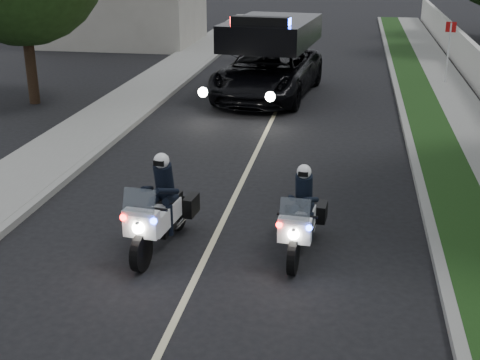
# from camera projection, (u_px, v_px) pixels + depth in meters

# --- Properties ---
(ground) EXTENTS (120.00, 120.00, 0.00)m
(ground) POSITION_uv_depth(u_px,v_px,m) (171.00, 328.00, 9.42)
(ground) COLOR black
(ground) RESTS_ON ground
(curb_right) EXTENTS (0.20, 60.00, 0.15)m
(curb_right) POSITION_uv_depth(u_px,v_px,m) (409.00, 140.00, 17.94)
(curb_right) COLOR gray
(curb_right) RESTS_ON ground
(grass_verge) EXTENTS (1.20, 60.00, 0.16)m
(grass_verge) POSITION_uv_depth(u_px,v_px,m) (435.00, 141.00, 17.83)
(grass_verge) COLOR #193814
(grass_verge) RESTS_ON ground
(curb_left) EXTENTS (0.20, 60.00, 0.15)m
(curb_left) POSITION_uv_depth(u_px,v_px,m) (130.00, 126.00, 19.27)
(curb_left) COLOR gray
(curb_left) RESTS_ON ground
(sidewalk_left) EXTENTS (2.00, 60.00, 0.16)m
(sidewalk_left) POSITION_uv_depth(u_px,v_px,m) (95.00, 125.00, 19.44)
(sidewalk_left) COLOR gray
(sidewalk_left) RESTS_ON ground
(lane_marking) EXTENTS (0.12, 50.00, 0.01)m
(lane_marking) POSITION_uv_depth(u_px,v_px,m) (264.00, 135.00, 18.63)
(lane_marking) COLOR #BFB78C
(lane_marking) RESTS_ON ground
(police_moto_left) EXTENTS (0.96, 2.19, 1.80)m
(police_moto_left) POSITION_uv_depth(u_px,v_px,m) (162.00, 247.00, 11.88)
(police_moto_left) COLOR silver
(police_moto_left) RESTS_ON ground
(police_moto_right) EXTENTS (0.81, 1.98, 1.65)m
(police_moto_right) POSITION_uv_depth(u_px,v_px,m) (300.00, 252.00, 11.72)
(police_moto_right) COLOR white
(police_moto_right) RESTS_ON ground
(police_suv) EXTENTS (3.72, 6.82, 3.17)m
(police_suv) POSITION_uv_depth(u_px,v_px,m) (268.00, 96.00, 23.27)
(police_suv) COLOR black
(police_suv) RESTS_ON ground
(bicycle) EXTENTS (0.80, 1.96, 1.00)m
(bicycle) POSITION_uv_depth(u_px,v_px,m) (244.00, 61.00, 30.03)
(bicycle) COLOR black
(bicycle) RESTS_ON ground
(cyclist) EXTENTS (0.62, 0.44, 1.65)m
(cyclist) POSITION_uv_depth(u_px,v_px,m) (244.00, 61.00, 30.03)
(cyclist) COLOR black
(cyclist) RESTS_ON ground
(sign_post) EXTENTS (0.48, 0.48, 2.52)m
(sign_post) POSITION_uv_depth(u_px,v_px,m) (444.00, 86.00, 24.97)
(sign_post) COLOR red
(sign_post) RESTS_ON ground
(tree_left_near) EXTENTS (5.92, 5.92, 9.24)m
(tree_left_near) POSITION_uv_depth(u_px,v_px,m) (35.00, 103.00, 22.32)
(tree_left_near) COLOR #224316
(tree_left_near) RESTS_ON ground
(tree_left_far) EXTENTS (6.93, 6.93, 8.77)m
(tree_left_far) POSITION_uv_depth(u_px,v_px,m) (127.00, 45.00, 34.68)
(tree_left_far) COLOR black
(tree_left_far) RESTS_ON ground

